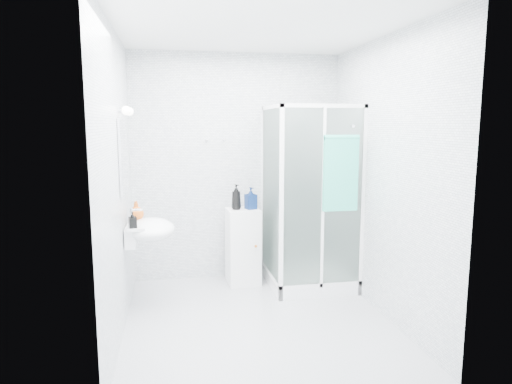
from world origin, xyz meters
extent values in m
cube|color=white|center=(0.00, 0.00, 1.30)|extent=(2.40, 2.60, 2.60)
cube|color=#B8BABE|center=(0.00, 0.00, 0.00)|extent=(2.40, 2.60, 0.01)
cube|color=white|center=(0.00, 0.00, 2.60)|extent=(2.40, 2.60, 0.01)
cube|color=white|center=(0.75, 0.85, 0.06)|extent=(0.90, 0.90, 0.12)
cube|color=white|center=(0.32, 0.85, 1.98)|extent=(0.04, 0.90, 0.04)
cube|color=white|center=(0.75, 0.42, 1.98)|extent=(0.90, 0.04, 0.04)
cube|color=white|center=(0.32, 0.42, 1.00)|extent=(0.04, 0.04, 2.00)
cube|color=white|center=(0.31, 0.85, 1.04)|extent=(0.02, 0.82, 1.84)
cube|color=white|center=(0.75, 0.41, 1.04)|extent=(0.82, 0.02, 1.84)
cube|color=white|center=(0.75, 0.42, 1.04)|extent=(0.03, 0.04, 1.84)
cylinder|color=silver|center=(0.75, 1.24, 1.35)|extent=(0.02, 0.02, 1.00)
cylinder|color=silver|center=(0.75, 1.21, 1.82)|extent=(0.09, 0.05, 0.09)
cylinder|color=silver|center=(0.80, 1.27, 1.05)|extent=(0.12, 0.04, 0.12)
cylinder|color=silver|center=(1.03, 0.38, 1.78)|extent=(0.03, 0.05, 0.03)
cube|color=white|center=(-1.14, 0.45, 0.75)|extent=(0.10, 0.40, 0.18)
ellipsoid|color=white|center=(-0.96, 0.45, 0.80)|extent=(0.46, 0.56, 0.20)
cube|color=white|center=(-1.08, 0.45, 0.85)|extent=(0.16, 0.50, 0.02)
cylinder|color=silver|center=(-1.14, 0.45, 0.93)|extent=(0.04, 0.04, 0.16)
cylinder|color=silver|center=(-1.09, 0.45, 0.99)|extent=(0.12, 0.02, 0.02)
cube|color=white|center=(-1.19, 0.45, 1.50)|extent=(0.02, 0.60, 0.70)
cylinder|color=silver|center=(-1.17, 0.29, 1.92)|extent=(0.05, 0.04, 0.04)
sphere|color=white|center=(-1.13, 0.29, 1.92)|extent=(0.08, 0.08, 0.08)
cylinder|color=silver|center=(-1.17, 0.61, 1.92)|extent=(0.05, 0.04, 0.04)
sphere|color=white|center=(-1.13, 0.61, 1.92)|extent=(0.08, 0.08, 0.08)
cylinder|color=silver|center=(-0.35, 1.27, 1.62)|extent=(0.02, 0.04, 0.02)
sphere|color=silver|center=(-0.35, 1.25, 1.62)|extent=(0.03, 0.03, 0.03)
cylinder|color=silver|center=(-0.15, 1.27, 1.62)|extent=(0.02, 0.04, 0.02)
sphere|color=silver|center=(-0.15, 1.25, 1.62)|extent=(0.03, 0.03, 0.03)
cube|color=white|center=(0.03, 1.03, 0.43)|extent=(0.37, 0.37, 0.86)
cube|color=white|center=(0.03, 0.86, 0.43)|extent=(0.32, 0.03, 0.73)
sphere|color=#C7661C|center=(0.14, 0.84, 0.47)|extent=(0.03, 0.03, 0.03)
cube|color=#32BD9F|center=(0.91, 0.36, 1.30)|extent=(0.36, 0.04, 0.74)
cylinder|color=#32BD9F|center=(0.91, 0.36, 1.67)|extent=(0.36, 0.05, 0.05)
imported|color=black|center=(-0.05, 1.02, 1.00)|extent=(0.14, 0.14, 0.28)
imported|color=navy|center=(0.11, 1.01, 0.98)|extent=(0.14, 0.14, 0.25)
imported|color=#C35516|center=(-1.10, 0.61, 0.96)|extent=(0.18, 0.18, 0.19)
imported|color=black|center=(-1.11, 0.26, 0.94)|extent=(0.08, 0.08, 0.15)
camera|label=1|loc=(-0.74, -3.94, 1.80)|focal=32.00mm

